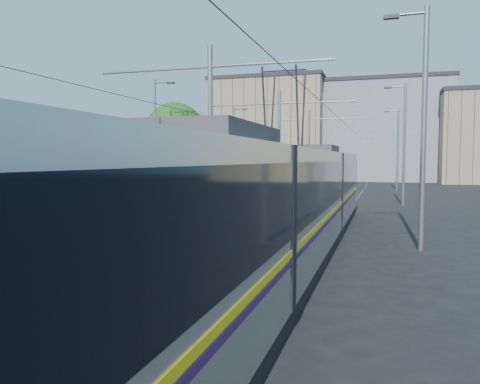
% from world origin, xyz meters
% --- Properties ---
extents(ground, '(160.00, 160.00, 0.00)m').
position_xyz_m(ground, '(0.00, 0.00, 0.00)').
color(ground, black).
rests_on(ground, ground).
extents(platform, '(4.00, 50.00, 0.30)m').
position_xyz_m(platform, '(0.00, 17.00, 0.15)').
color(platform, gray).
rests_on(platform, ground).
extents(tactile_strip_left, '(0.70, 50.00, 0.01)m').
position_xyz_m(tactile_strip_left, '(-1.45, 17.00, 0.30)').
color(tactile_strip_left, gray).
rests_on(tactile_strip_left, platform).
extents(tactile_strip_right, '(0.70, 50.00, 0.01)m').
position_xyz_m(tactile_strip_right, '(1.45, 17.00, 0.30)').
color(tactile_strip_right, gray).
rests_on(tactile_strip_right, platform).
extents(rails, '(8.71, 70.00, 0.03)m').
position_xyz_m(rails, '(0.00, 17.00, 0.02)').
color(rails, gray).
rests_on(rails, ground).
extents(tram_left, '(2.43, 30.23, 5.50)m').
position_xyz_m(tram_left, '(-3.60, 13.82, 1.71)').
color(tram_left, black).
rests_on(tram_left, ground).
extents(tram_right, '(2.43, 29.42, 5.50)m').
position_xyz_m(tram_right, '(3.60, 4.30, 1.86)').
color(tram_right, black).
rests_on(tram_right, ground).
extents(catenary, '(9.20, 70.00, 7.00)m').
position_xyz_m(catenary, '(0.00, 14.15, 4.52)').
color(catenary, gray).
rests_on(catenary, platform).
extents(street_lamps, '(15.18, 38.22, 8.00)m').
position_xyz_m(street_lamps, '(-0.00, 21.00, 4.18)').
color(street_lamps, gray).
rests_on(street_lamps, ground).
extents(shelter, '(0.82, 1.18, 2.43)m').
position_xyz_m(shelter, '(0.84, 13.91, 1.57)').
color(shelter, black).
rests_on(shelter, platform).
extents(tree, '(5.23, 4.83, 7.60)m').
position_xyz_m(tree, '(-9.47, 26.03, 5.14)').
color(tree, '#382314').
rests_on(tree, ground).
extents(building_left, '(16.32, 12.24, 14.80)m').
position_xyz_m(building_left, '(-10.00, 60.00, 7.41)').
color(building_left, gray).
rests_on(building_left, ground).
extents(building_centre, '(18.36, 14.28, 14.27)m').
position_xyz_m(building_centre, '(6.00, 64.00, 7.14)').
color(building_centre, gray).
rests_on(building_centre, ground).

